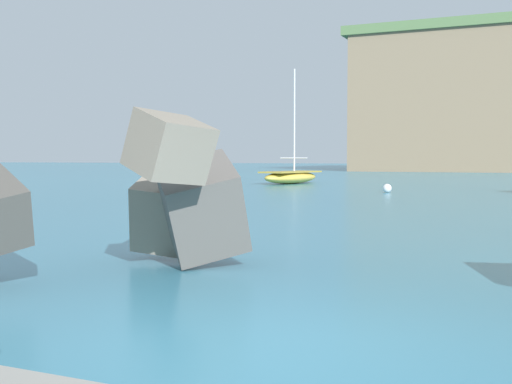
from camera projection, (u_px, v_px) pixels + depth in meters
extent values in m
plane|color=teal|center=(266.00, 352.00, 5.78)|extent=(400.00, 400.00, 0.00)
cube|color=gray|center=(166.00, 214.00, 10.99)|extent=(1.29, 1.39, 1.46)
cube|color=gray|center=(170.00, 147.00, 8.76)|extent=(1.26, 1.16, 1.07)
cube|color=#605B56|center=(202.00, 208.00, 10.16)|extent=(1.68, 2.03, 1.87)
ellipsoid|color=#EAC64C|center=(291.00, 177.00, 43.84)|extent=(3.05, 5.97, 0.84)
cube|color=#AF9539|center=(291.00, 172.00, 43.82)|extent=(2.80, 5.49, 0.10)
cylinder|color=silver|center=(294.00, 120.00, 43.98)|extent=(0.12, 0.12, 6.93)
cylinder|color=silver|center=(294.00, 158.00, 44.12)|extent=(0.73, 3.37, 0.08)
sphere|color=silver|center=(387.00, 188.00, 32.40)|extent=(0.44, 0.44, 0.44)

